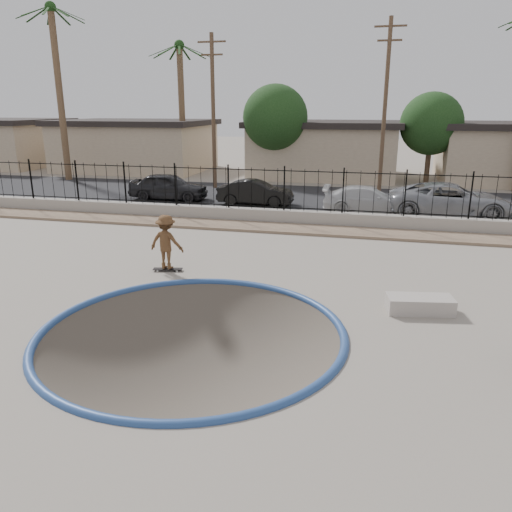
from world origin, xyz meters
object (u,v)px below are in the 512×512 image
object	(u,v)px
concrete_ledge	(420,304)
car_b	(255,193)
skateboard	(168,269)
car_c	(368,200)
car_a	(168,186)
car_d	(451,200)
skater	(166,245)

from	to	relation	value
concrete_ledge	car_b	bearing A→B (deg)	120.06
skateboard	car_c	bearing A→B (deg)	48.77
concrete_ledge	car_a	distance (m)	17.80
skateboard	car_a	distance (m)	12.40
skateboard	car_b	xyz separation A→B (m)	(0.12, 11.05, 0.61)
car_c	concrete_ledge	bearing A→B (deg)	-174.03
concrete_ledge	car_d	world-z (taller)	car_d
skateboard	concrete_ledge	size ratio (longest dim) A/B	0.58
skater	car_d	bearing A→B (deg)	-128.58
concrete_ledge	car_b	xyz separation A→B (m)	(-7.28, 12.57, 0.47)
car_a	car_b	xyz separation A→B (m)	(4.94, -0.36, -0.09)
car_b	car_c	xyz separation A→B (m)	(5.69, -0.65, -0.02)
concrete_ledge	car_b	distance (m)	14.54
skater	car_a	distance (m)	12.38
skateboard	car_c	size ratio (longest dim) A/B	0.22
car_b	concrete_ledge	bearing A→B (deg)	-151.19
skater	car_d	distance (m)	14.09
skateboard	car_c	distance (m)	11.93
car_a	car_b	distance (m)	4.96
car_a	concrete_ledge	bearing A→B (deg)	-138.57
car_b	car_d	bearing A→B (deg)	-95.20
skateboard	car_c	world-z (taller)	car_c
skateboard	car_a	size ratio (longest dim) A/B	0.22
car_a	car_c	bearing A→B (deg)	-97.35
car_c	car_d	distance (m)	3.71
concrete_ledge	car_a	world-z (taller)	car_a
skateboard	concrete_ledge	world-z (taller)	concrete_ledge
skateboard	car_d	xyz separation A→B (m)	(9.51, 10.40, 0.74)
car_d	car_c	bearing A→B (deg)	88.58
car_c	car_d	world-z (taller)	car_d
skateboard	car_a	bearing A→B (deg)	100.87
skater	car_c	bearing A→B (deg)	-115.32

